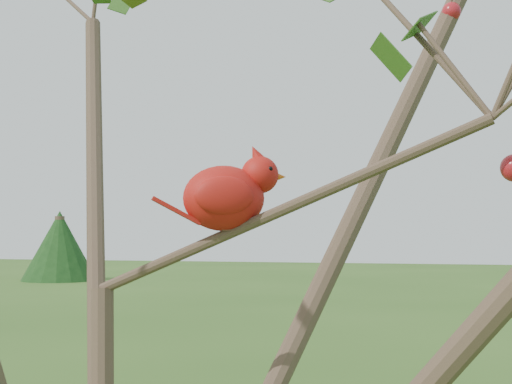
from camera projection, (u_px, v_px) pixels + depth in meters
crabapple_tree at (116, 177)px, 1.12m from camera, size 2.35×2.05×2.95m
cardinal at (228, 195)px, 1.20m from camera, size 0.20×0.14×0.15m
distant_trees at (429, 239)px, 26.24m from camera, size 43.64×12.16×3.59m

